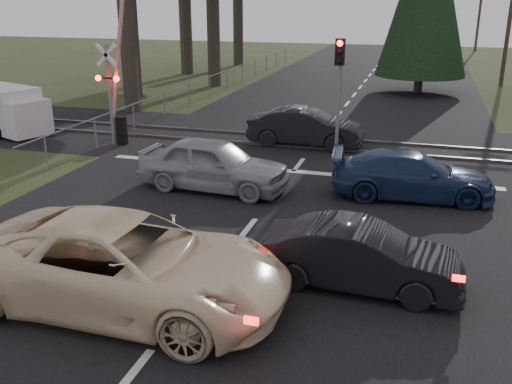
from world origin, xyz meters
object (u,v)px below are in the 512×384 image
at_px(cream_coupe, 125,264).
at_px(crossing_signal, 116,91).
at_px(blue_sedan, 412,175).
at_px(silver_car, 214,164).
at_px(traffic_signal_center, 339,77).
at_px(dark_hatchback, 361,257).
at_px(dark_car_far, 306,127).
at_px(white_van, 1,109).
at_px(utility_pole_mid, 511,8).
at_px(utility_pole_far, 481,3).

bearing_deg(cream_coupe, crossing_signal, 30.75).
bearing_deg(blue_sedan, silver_car, 93.25).
height_order(traffic_signal_center, dark_hatchback, traffic_signal_center).
xyz_separation_m(traffic_signal_center, dark_hatchback, (2.00, -9.73, -2.16)).
bearing_deg(silver_car, dark_car_far, -10.25).
bearing_deg(traffic_signal_center, blue_sedan, -55.11).
bearing_deg(white_van, silver_car, -2.62).
bearing_deg(dark_hatchback, utility_pole_mid, -8.41).
distance_m(silver_car, dark_car_far, 6.08).
distance_m(silver_car, white_van, 12.13).
height_order(crossing_signal, silver_car, crossing_signal).
height_order(traffic_signal_center, utility_pole_far, utility_pole_far).
relative_size(utility_pole_mid, silver_car, 2.00).
height_order(silver_car, dark_car_far, silver_car).
relative_size(utility_pole_far, dark_car_far, 2.08).
xyz_separation_m(utility_pole_mid, dark_hatchback, (-5.50, -29.06, -4.07)).
relative_size(utility_pole_far, dark_hatchback, 2.28).
height_order(dark_hatchback, white_van, white_van).
xyz_separation_m(crossing_signal, cream_coupe, (6.22, -10.79, -1.21)).
height_order(traffic_signal_center, utility_pole_mid, utility_pole_mid).
bearing_deg(utility_pole_mid, crossing_signal, -127.97).
height_order(crossing_signal, cream_coupe, crossing_signal).
relative_size(traffic_signal_center, silver_car, 0.91).
xyz_separation_m(utility_pole_far, silver_car, (-10.38, -49.21, -3.96)).
bearing_deg(crossing_signal, traffic_signal_center, 6.15).
bearing_deg(white_van, crossing_signal, 13.84).
bearing_deg(blue_sedan, utility_pole_far, -11.41).
xyz_separation_m(crossing_signal, traffic_signal_center, (8.27, 0.89, 0.75)).
xyz_separation_m(traffic_signal_center, white_van, (-14.11, -0.30, -1.84)).
bearing_deg(utility_pole_far, utility_pole_mid, -90.00).
bearing_deg(dark_car_far, crossing_signal, 105.85).
bearing_deg(utility_pole_far, silver_car, -101.91).
xyz_separation_m(blue_sedan, dark_car_far, (-4.12, 4.98, 0.05)).
relative_size(silver_car, dark_car_far, 1.04).
distance_m(cream_coupe, white_van, 16.57).
height_order(traffic_signal_center, silver_car, traffic_signal_center).
xyz_separation_m(utility_pole_mid, utility_pole_far, (0.00, 25.00, 0.00)).
bearing_deg(traffic_signal_center, dark_car_far, 143.31).
bearing_deg(silver_car, traffic_signal_center, -26.06).
distance_m(dark_hatchback, blue_sedan, 5.80).
bearing_deg(traffic_signal_center, utility_pole_mid, 68.79).
xyz_separation_m(traffic_signal_center, utility_pole_far, (7.50, 44.32, 1.92)).
relative_size(cream_coupe, blue_sedan, 1.35).
distance_m(traffic_signal_center, dark_hatchback, 10.17).
bearing_deg(cream_coupe, blue_sedan, -31.36).
bearing_deg(dark_hatchback, blue_sedan, -5.43).
relative_size(dark_hatchback, silver_car, 0.88).
height_order(utility_pole_mid, white_van, utility_pole_mid).
bearing_deg(dark_hatchback, utility_pole_far, -3.50).
bearing_deg(dark_car_far, utility_pole_mid, -25.11).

